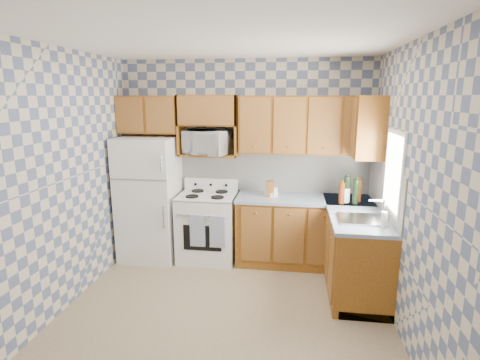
# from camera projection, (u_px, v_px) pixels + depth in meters

# --- Properties ---
(floor) EXTENTS (3.40, 3.40, 0.00)m
(floor) POSITION_uv_depth(u_px,v_px,m) (225.00, 311.00, 3.94)
(floor) COLOR #7F6F50
(floor) RESTS_ON ground
(back_wall) EXTENTS (3.40, 0.02, 2.70)m
(back_wall) POSITION_uv_depth(u_px,v_px,m) (245.00, 160.00, 5.19)
(back_wall) COLOR slate
(back_wall) RESTS_ON ground
(right_wall) EXTENTS (0.02, 3.20, 2.70)m
(right_wall) POSITION_uv_depth(u_px,v_px,m) (407.00, 192.00, 3.42)
(right_wall) COLOR slate
(right_wall) RESTS_ON ground
(backsplash_back) EXTENTS (2.60, 0.02, 0.56)m
(backsplash_back) POSITION_uv_depth(u_px,v_px,m) (273.00, 171.00, 5.16)
(backsplash_back) COLOR white
(backsplash_back) RESTS_ON back_wall
(backsplash_right) EXTENTS (0.02, 1.60, 0.56)m
(backsplash_right) POSITION_uv_depth(u_px,v_px,m) (384.00, 188.00, 4.22)
(backsplash_right) COLOR white
(backsplash_right) RESTS_ON right_wall
(refrigerator) EXTENTS (0.75, 0.70, 1.68)m
(refrigerator) POSITION_uv_depth(u_px,v_px,m) (150.00, 198.00, 5.14)
(refrigerator) COLOR silver
(refrigerator) RESTS_ON floor
(stove_body) EXTENTS (0.76, 0.65, 0.90)m
(stove_body) POSITION_uv_depth(u_px,v_px,m) (208.00, 227.00, 5.14)
(stove_body) COLOR silver
(stove_body) RESTS_ON floor
(cooktop) EXTENTS (0.76, 0.65, 0.02)m
(cooktop) POSITION_uv_depth(u_px,v_px,m) (207.00, 195.00, 5.04)
(cooktop) COLOR silver
(cooktop) RESTS_ON stove_body
(backguard) EXTENTS (0.76, 0.08, 0.17)m
(backguard) POSITION_uv_depth(u_px,v_px,m) (211.00, 184.00, 5.28)
(backguard) COLOR silver
(backguard) RESTS_ON cooktop
(dish_towel_left) EXTENTS (0.20, 0.02, 0.42)m
(dish_towel_left) POSITION_uv_depth(u_px,v_px,m) (198.00, 231.00, 4.80)
(dish_towel_left) COLOR navy
(dish_towel_left) RESTS_ON stove_body
(dish_towel_right) EXTENTS (0.20, 0.02, 0.42)m
(dish_towel_right) POSITION_uv_depth(u_px,v_px,m) (217.00, 232.00, 4.76)
(dish_towel_right) COLOR navy
(dish_towel_right) RESTS_ON stove_body
(base_cabinets_back) EXTENTS (1.75, 0.60, 0.88)m
(base_cabinets_back) POSITION_uv_depth(u_px,v_px,m) (303.00, 232.00, 4.99)
(base_cabinets_back) COLOR #613A0B
(base_cabinets_back) RESTS_ON floor
(base_cabinets_right) EXTENTS (0.60, 1.60, 0.88)m
(base_cabinets_right) POSITION_uv_depth(u_px,v_px,m) (353.00, 249.00, 4.43)
(base_cabinets_right) COLOR #613A0B
(base_cabinets_right) RESTS_ON floor
(countertop_back) EXTENTS (1.77, 0.63, 0.04)m
(countertop_back) POSITION_uv_depth(u_px,v_px,m) (304.00, 199.00, 4.89)
(countertop_back) COLOR slate
(countertop_back) RESTS_ON base_cabinets_back
(countertop_right) EXTENTS (0.63, 1.60, 0.04)m
(countertop_right) POSITION_uv_depth(u_px,v_px,m) (355.00, 212.00, 4.33)
(countertop_right) COLOR slate
(countertop_right) RESTS_ON base_cabinets_right
(upper_cabinets_back) EXTENTS (1.75, 0.33, 0.74)m
(upper_cabinets_back) POSITION_uv_depth(u_px,v_px,m) (307.00, 125.00, 4.81)
(upper_cabinets_back) COLOR #613A0B
(upper_cabinets_back) RESTS_ON back_wall
(upper_cabinets_fridge) EXTENTS (0.82, 0.33, 0.50)m
(upper_cabinets_fridge) POSITION_uv_depth(u_px,v_px,m) (149.00, 114.00, 5.07)
(upper_cabinets_fridge) COLOR #613A0B
(upper_cabinets_fridge) RESTS_ON back_wall
(upper_cabinets_right) EXTENTS (0.33, 0.70, 0.74)m
(upper_cabinets_right) POSITION_uv_depth(u_px,v_px,m) (367.00, 127.00, 4.54)
(upper_cabinets_right) COLOR #613A0B
(upper_cabinets_right) RESTS_ON right_wall
(microwave_shelf) EXTENTS (0.80, 0.33, 0.03)m
(microwave_shelf) POSITION_uv_depth(u_px,v_px,m) (209.00, 155.00, 5.08)
(microwave_shelf) COLOR #613A0B
(microwave_shelf) RESTS_ON back_wall
(microwave) EXTENTS (0.67, 0.55, 0.32)m
(microwave) POSITION_uv_depth(u_px,v_px,m) (207.00, 142.00, 4.98)
(microwave) COLOR silver
(microwave) RESTS_ON microwave_shelf
(sink) EXTENTS (0.48, 0.40, 0.03)m
(sink) POSITION_uv_depth(u_px,v_px,m) (361.00, 220.00, 3.99)
(sink) COLOR #B7B7BC
(sink) RESTS_ON countertop_right
(window) EXTENTS (0.02, 0.66, 0.86)m
(window) POSITION_uv_depth(u_px,v_px,m) (394.00, 172.00, 3.83)
(window) COLOR white
(window) RESTS_ON right_wall
(bottle_0) EXTENTS (0.07, 0.07, 0.33)m
(bottle_0) POSITION_uv_depth(u_px,v_px,m) (347.00, 189.00, 4.63)
(bottle_0) COLOR black
(bottle_0) RESTS_ON countertop_back
(bottle_1) EXTENTS (0.07, 0.07, 0.31)m
(bottle_1) POSITION_uv_depth(u_px,v_px,m) (356.00, 192.00, 4.57)
(bottle_1) COLOR black
(bottle_1) RESTS_ON countertop_back
(bottle_2) EXTENTS (0.07, 0.07, 0.29)m
(bottle_2) POSITION_uv_depth(u_px,v_px,m) (359.00, 191.00, 4.66)
(bottle_2) COLOR #63270B
(bottle_2) RESTS_ON countertop_back
(bottle_3) EXTENTS (0.07, 0.07, 0.26)m
(bottle_3) POSITION_uv_depth(u_px,v_px,m) (342.00, 193.00, 4.57)
(bottle_3) COLOR #63270B
(bottle_3) RESTS_ON countertop_back
(knife_block) EXTENTS (0.11, 0.11, 0.21)m
(knife_block) POSITION_uv_depth(u_px,v_px,m) (270.00, 189.00, 4.90)
(knife_block) COLOR brown
(knife_block) RESTS_ON countertop_back
(electric_kettle) EXTENTS (0.14, 0.14, 0.18)m
(electric_kettle) POSITION_uv_depth(u_px,v_px,m) (344.00, 195.00, 4.67)
(electric_kettle) COLOR silver
(electric_kettle) RESTS_ON countertop_back
(food_containers) EXTENTS (0.18, 0.18, 0.12)m
(food_containers) POSITION_uv_depth(u_px,v_px,m) (271.00, 191.00, 4.95)
(food_containers) COLOR silver
(food_containers) RESTS_ON countertop_back
(soap_bottle) EXTENTS (0.06, 0.06, 0.17)m
(soap_bottle) POSITION_uv_depth(u_px,v_px,m) (384.00, 220.00, 3.72)
(soap_bottle) COLOR silver
(soap_bottle) RESTS_ON countertop_right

